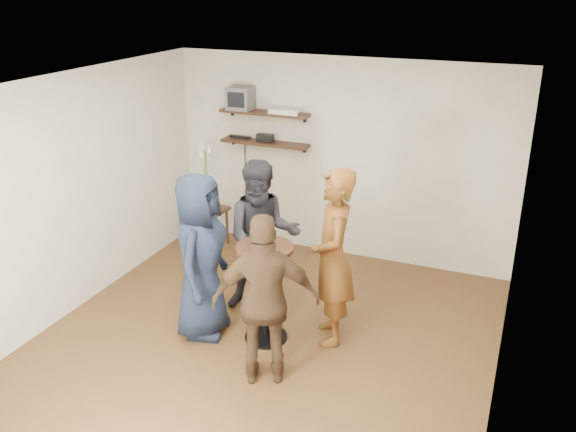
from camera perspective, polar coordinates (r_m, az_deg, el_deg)
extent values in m
cube|color=#422A15|center=(6.32, -2.73, -12.38)|extent=(4.50, 5.00, 0.04)
cube|color=white|center=(5.31, -3.24, 11.95)|extent=(4.50, 5.00, 0.04)
cube|color=beige|center=(7.90, 4.91, 5.32)|extent=(4.50, 0.04, 2.60)
cube|color=beige|center=(3.86, -19.74, -14.82)|extent=(4.50, 0.04, 2.60)
cube|color=beige|center=(6.91, -20.23, 1.61)|extent=(0.04, 5.00, 2.60)
cube|color=beige|center=(5.21, 20.33, -4.95)|extent=(0.04, 5.00, 2.60)
cube|color=black|center=(7.98, -2.23, 9.63)|extent=(1.20, 0.25, 0.04)
cube|color=black|center=(8.08, -2.19, 6.86)|extent=(1.20, 0.25, 0.04)
cube|color=#59595B|center=(8.09, -4.42, 10.96)|extent=(0.32, 0.30, 0.30)
cube|color=silver|center=(7.85, -0.17, 9.80)|extent=(0.40, 0.24, 0.06)
cube|color=black|center=(8.06, -2.17, 7.32)|extent=(0.22, 0.10, 0.10)
cube|color=black|center=(8.28, -4.50, 7.40)|extent=(0.30, 0.05, 0.03)
cube|color=black|center=(8.33, -7.51, 0.54)|extent=(0.50, 0.50, 0.04)
cylinder|color=black|center=(8.38, -9.15, -1.48)|extent=(0.04, 0.04, 0.52)
cylinder|color=black|center=(8.20, -6.93, -1.88)|extent=(0.04, 0.04, 0.52)
cylinder|color=black|center=(8.67, -7.89, -0.60)|extent=(0.04, 0.04, 0.52)
cylinder|color=black|center=(8.50, -5.72, -0.96)|extent=(0.04, 0.04, 0.52)
cylinder|color=white|center=(8.27, -7.57, 1.63)|extent=(0.14, 0.14, 0.30)
cylinder|color=#2E6C1F|center=(8.18, -7.80, 3.66)|extent=(0.01, 0.07, 0.55)
cone|color=white|center=(8.10, -8.16, 5.95)|extent=(0.07, 0.09, 0.12)
cylinder|color=#2E6C1F|center=(8.16, -7.56, 3.85)|extent=(0.03, 0.05, 0.61)
cone|color=white|center=(8.06, -7.43, 6.35)|extent=(0.11, 0.12, 0.13)
cylinder|color=#2E6C1F|center=(8.14, -7.75, 4.02)|extent=(0.10, 0.08, 0.67)
cone|color=white|center=(8.00, -8.00, 6.66)|extent=(0.13, 0.12, 0.13)
cylinder|color=black|center=(5.96, -2.20, -3.05)|extent=(0.57, 0.57, 0.04)
cylinder|color=black|center=(6.19, -2.13, -7.31)|extent=(0.08, 0.08, 0.97)
cylinder|color=black|center=(6.45, -2.07, -11.21)|extent=(0.44, 0.44, 0.03)
cylinder|color=silver|center=(5.94, -3.00, -2.89)|extent=(0.06, 0.06, 0.00)
cylinder|color=silver|center=(5.92, -3.00, -2.48)|extent=(0.01, 0.01, 0.09)
cylinder|color=silver|center=(5.88, -3.02, -1.60)|extent=(0.07, 0.07, 0.11)
cylinder|color=#EFBB62|center=(5.89, -3.02, -1.80)|extent=(0.06, 0.06, 0.06)
cylinder|color=silver|center=(5.89, -1.75, -3.10)|extent=(0.06, 0.06, 0.00)
cylinder|color=silver|center=(5.87, -1.76, -2.70)|extent=(0.01, 0.01, 0.09)
cylinder|color=silver|center=(5.83, -1.77, -1.84)|extent=(0.07, 0.07, 0.11)
cylinder|color=#EFBB62|center=(5.84, -1.77, -2.04)|extent=(0.06, 0.06, 0.06)
cylinder|color=silver|center=(6.00, -2.07, -2.60)|extent=(0.06, 0.06, 0.00)
cylinder|color=silver|center=(5.98, -2.08, -2.21)|extent=(0.01, 0.01, 0.09)
cylinder|color=silver|center=(5.95, -2.09, -1.36)|extent=(0.07, 0.07, 0.11)
cylinder|color=#EFBB62|center=(5.96, -2.09, -1.56)|extent=(0.06, 0.06, 0.06)
cylinder|color=silver|center=(5.96, -1.87, -2.78)|extent=(0.06, 0.06, 0.00)
cylinder|color=silver|center=(5.94, -1.88, -2.38)|extent=(0.01, 0.01, 0.09)
cylinder|color=silver|center=(5.90, -1.89, -1.51)|extent=(0.07, 0.07, 0.11)
cylinder|color=#EFBB62|center=(5.91, -1.89, -1.71)|extent=(0.06, 0.06, 0.06)
imported|color=red|center=(6.03, 4.23, -3.91)|extent=(0.67, 0.79, 1.83)
imported|color=black|center=(6.64, -2.36, -1.94)|extent=(1.03, 0.95, 1.71)
imported|color=#151E30|center=(6.21, -8.20, -3.73)|extent=(0.70, 0.94, 1.74)
imported|color=#432E1C|center=(5.45, -2.11, -7.96)|extent=(1.04, 0.77, 1.64)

